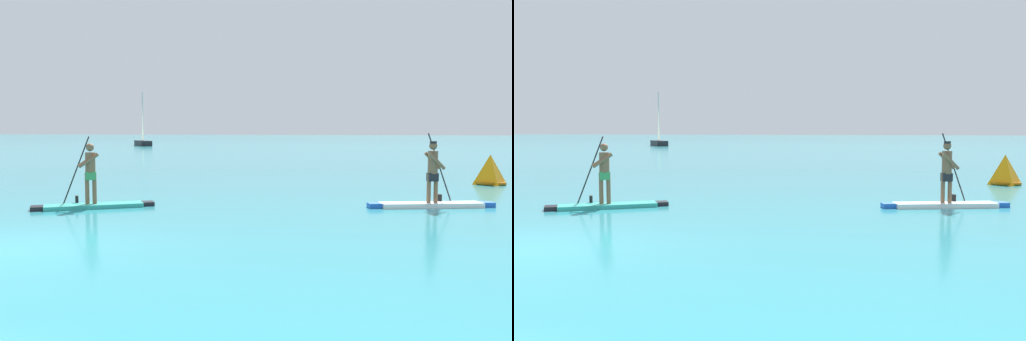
{
  "view_description": "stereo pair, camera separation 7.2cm",
  "coord_description": "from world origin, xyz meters",
  "views": [
    {
      "loc": [
        6.8,
        -8.08,
        2.07
      ],
      "look_at": [
        2.48,
        7.36,
        0.9
      ],
      "focal_mm": 39.16,
      "sensor_mm": 36.0,
      "label": 1
    },
    {
      "loc": [
        6.87,
        -8.06,
        2.07
      ],
      "look_at": [
        2.48,
        7.36,
        0.9
      ],
      "focal_mm": 39.16,
      "sensor_mm": 36.0,
      "label": 2
    }
  ],
  "objects": [
    {
      "name": "race_marker_buoy",
      "position": [
        9.67,
        14.67,
        0.5
      ],
      "size": [
        1.2,
        1.2,
        1.14
      ],
      "color": "orange",
      "rests_on": "ground"
    },
    {
      "name": "sailboat_left_horizon",
      "position": [
        -27.4,
        58.72,
        0.88
      ],
      "size": [
        4.61,
        5.51,
        7.06
      ],
      "rotation": [
        0.0,
        0.0,
        5.36
      ],
      "color": "black",
      "rests_on": "ground"
    },
    {
      "name": "paddleboarder_mid_center",
      "position": [
        -1.38,
        4.94,
        0.34
      ],
      "size": [
        2.85,
        2.18,
        1.93
      ],
      "rotation": [
        0.0,
        0.0,
        3.75
      ],
      "color": "teal",
      "rests_on": "ground"
    },
    {
      "name": "ground",
      "position": [
        0.0,
        0.0,
        0.0
      ],
      "size": [
        440.0,
        440.0,
        0.0
      ],
      "primitive_type": "plane",
      "color": "teal"
    },
    {
      "name": "paddleboarder_far_right",
      "position": [
        7.34,
        7.51,
        0.36
      ],
      "size": [
        3.34,
        1.51,
        2.0
      ],
      "rotation": [
        0.0,
        0.0,
        0.35
      ],
      "color": "white",
      "rests_on": "ground"
    }
  ]
}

